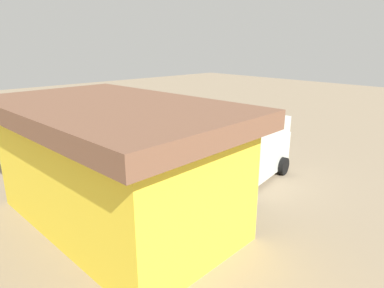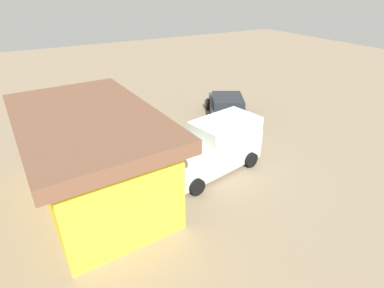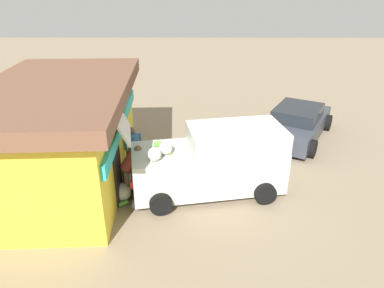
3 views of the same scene
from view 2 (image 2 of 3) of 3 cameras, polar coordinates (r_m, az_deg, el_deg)
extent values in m
plane|color=gray|center=(14.34, 4.51, -0.86)|extent=(60.00, 60.00, 0.00)
cube|color=yellow|center=(11.14, -17.74, -3.24)|extent=(6.52, 3.83, 2.73)
cube|color=#2DB7B2|center=(11.36, -9.50, 1.56)|extent=(6.02, 0.46, 0.36)
cube|color=black|center=(10.88, -6.79, -5.02)|extent=(0.90, 0.11, 2.00)
cube|color=white|center=(12.43, -12.34, 5.06)|extent=(1.50, 0.14, 0.60)
cube|color=brown|center=(10.45, -18.98, 4.22)|extent=(7.25, 4.56, 0.44)
cube|color=silver|center=(12.36, 3.32, -1.61)|extent=(2.49, 4.61, 1.25)
cube|color=silver|center=(12.47, 6.23, 3.28)|extent=(2.13, 2.97, 0.58)
cube|color=black|center=(13.38, 10.16, 4.63)|extent=(1.47, 0.34, 0.44)
cube|color=silver|center=(10.29, -6.20, 2.07)|extent=(1.62, 0.72, 0.86)
ellipsoid|color=silver|center=(10.77, -1.04, -1.41)|extent=(0.44, 0.37, 0.37)
ellipsoid|color=silver|center=(11.18, -0.78, -0.25)|extent=(0.44, 0.37, 0.37)
cylinder|color=#5CB737|center=(11.49, -2.95, -0.05)|extent=(0.18, 0.27, 0.16)
cylinder|color=olive|center=(11.24, -0.52, -0.80)|extent=(0.25, 0.25, 0.12)
cube|color=black|center=(11.47, -5.00, -7.50)|extent=(1.64, 0.38, 0.16)
cube|color=red|center=(10.67, -3.05, -6.50)|extent=(0.15, 0.08, 0.20)
cube|color=red|center=(11.61, -7.11, -3.56)|extent=(0.15, 0.08, 0.20)
cylinder|color=black|center=(13.02, 10.89, -2.92)|extent=(0.33, 0.66, 0.63)
cylinder|color=black|center=(14.10, 5.10, 0.05)|extent=(0.33, 0.66, 0.63)
cylinder|color=black|center=(11.20, 0.92, -8.00)|extent=(0.33, 0.66, 0.63)
cylinder|color=black|center=(12.43, -4.75, -4.07)|extent=(0.33, 0.66, 0.63)
cube|color=#383D47|center=(17.39, 6.54, 6.24)|extent=(4.66, 3.72, 0.65)
cube|color=#1E2328|center=(17.19, 6.64, 7.97)|extent=(2.60, 2.43, 0.47)
cylinder|color=black|center=(16.02, 3.52, 3.75)|extent=(0.69, 0.52, 0.67)
cylinder|color=black|center=(16.27, 10.52, 3.70)|extent=(0.69, 0.52, 0.67)
cylinder|color=black|center=(18.73, 3.01, 7.43)|extent=(0.69, 0.52, 0.67)
cylinder|color=black|center=(18.94, 9.06, 7.36)|extent=(0.69, 0.52, 0.67)
cylinder|color=#4C4C51|center=(12.44, -9.44, -3.85)|extent=(0.15, 0.15, 0.82)
cylinder|color=#4C4C51|center=(12.57, -8.08, -3.38)|extent=(0.15, 0.15, 0.82)
cylinder|color=#3872B2|center=(12.16, -8.99, -0.81)|extent=(0.38, 0.38, 0.58)
sphere|color=brown|center=(11.98, -9.13, 0.86)|extent=(0.22, 0.22, 0.22)
cylinder|color=#3872B2|center=(12.06, -10.00, -1.08)|extent=(0.09, 0.09, 0.55)
cylinder|color=#3872B2|center=(12.25, -8.01, -0.44)|extent=(0.09, 0.09, 0.55)
cylinder|color=#726047|center=(11.57, -7.06, -6.27)|extent=(0.15, 0.15, 0.84)
cylinder|color=#726047|center=(11.36, -5.92, -6.94)|extent=(0.15, 0.15, 0.84)
cylinder|color=#CC4C3F|center=(11.20, -6.01, -3.44)|extent=(0.52, 0.70, 0.68)
sphere|color=brown|center=(11.17, -5.18, -1.50)|extent=(0.23, 0.23, 0.23)
cylinder|color=#CC4C3F|center=(11.47, -6.16, -2.86)|extent=(0.09, 0.09, 0.57)
cylinder|color=#CC4C3F|center=(11.17, -4.50, -3.71)|extent=(0.09, 0.09, 0.57)
ellipsoid|color=silver|center=(11.30, -6.67, -8.24)|extent=(0.81, 0.93, 0.51)
cylinder|color=#538C30|center=(11.44, -7.88, -9.03)|extent=(0.33, 0.14, 0.11)
cylinder|color=#6AB043|center=(11.63, -5.98, -8.17)|extent=(0.29, 0.33, 0.13)
cylinder|color=#59B13A|center=(11.22, -5.16, -9.66)|extent=(0.28, 0.31, 0.13)
cylinder|color=olive|center=(11.37, -5.87, -9.16)|extent=(0.28, 0.20, 0.11)
cylinder|color=silver|center=(13.94, -6.76, -0.89)|extent=(0.31, 0.31, 0.42)
camera|label=1|loc=(4.18, -61.01, -23.80)|focal=31.16mm
camera|label=3|loc=(5.63, 59.22, 3.17)|focal=32.57mm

